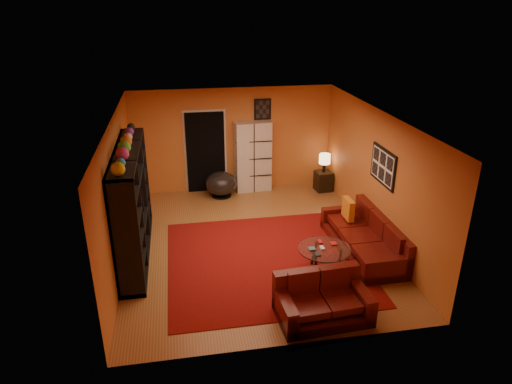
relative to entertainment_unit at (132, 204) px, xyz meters
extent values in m
plane|color=brown|center=(2.27, 0.00, -1.05)|extent=(6.00, 6.00, 0.00)
plane|color=white|center=(2.27, 0.00, 1.55)|extent=(6.00, 6.00, 0.00)
plane|color=#C66A2B|center=(2.27, 3.00, 0.25)|extent=(6.00, 0.00, 6.00)
plane|color=#C66A2B|center=(2.27, -3.00, 0.25)|extent=(6.00, 0.00, 6.00)
plane|color=#C66A2B|center=(-0.23, 0.00, 0.25)|extent=(0.00, 6.00, 6.00)
plane|color=#C66A2B|center=(4.78, 0.00, 0.25)|extent=(0.00, 6.00, 6.00)
cube|color=#610B0B|center=(2.38, -0.70, -1.04)|extent=(3.60, 3.60, 0.01)
cube|color=black|center=(1.57, 2.96, -0.03)|extent=(0.95, 0.10, 2.04)
cube|color=black|center=(4.75, -0.30, 0.55)|extent=(0.03, 1.00, 0.70)
cube|color=black|center=(3.02, 2.98, 1.00)|extent=(0.42, 0.03, 0.52)
cube|color=black|center=(0.00, 0.00, 0.00)|extent=(0.45, 3.00, 2.10)
imported|color=black|center=(0.05, 0.02, -0.08)|extent=(0.86, 0.11, 0.50)
cube|color=#480B09|center=(4.32, -0.68, -0.89)|extent=(0.99, 2.33, 0.32)
cube|color=#480B09|center=(4.71, -0.67, -0.62)|extent=(0.22, 2.32, 0.85)
cube|color=#480B09|center=(4.34, -1.74, -0.74)|extent=(0.95, 0.20, 0.62)
cube|color=#480B09|center=(4.31, 0.39, -0.74)|extent=(0.95, 0.20, 0.62)
cube|color=#480B09|center=(4.30, -1.33, -0.58)|extent=(0.74, 0.64, 0.12)
cube|color=#480B09|center=(4.29, -0.68, -0.58)|extent=(0.74, 0.64, 0.12)
cube|color=#480B09|center=(4.27, -0.03, -0.58)|extent=(0.74, 0.64, 0.12)
cube|color=#480B09|center=(2.93, -2.50, -0.89)|extent=(1.44, 0.92, 0.32)
cube|color=#480B09|center=(2.91, -2.17, -0.62)|extent=(1.40, 0.26, 0.85)
cube|color=#480B09|center=(3.53, -2.46, -0.74)|extent=(0.23, 0.85, 0.62)
cube|color=#480B09|center=(2.32, -2.54, -0.74)|extent=(0.23, 0.85, 0.62)
cube|color=#480B09|center=(3.19, -2.52, -0.58)|extent=(0.53, 0.64, 0.12)
cube|color=#480B09|center=(2.67, -2.56, -0.58)|extent=(0.53, 0.64, 0.12)
cube|color=orange|center=(4.22, -0.05, -0.42)|extent=(0.12, 0.42, 0.42)
cylinder|color=silver|center=(3.34, -1.25, -0.58)|extent=(0.94, 0.94, 0.02)
cylinder|color=black|center=(3.62, -1.31, -0.82)|extent=(0.05, 0.05, 0.45)
cylinder|color=black|center=(3.25, -0.97, -0.82)|extent=(0.05, 0.05, 0.45)
cylinder|color=black|center=(3.15, -1.47, -0.82)|extent=(0.05, 0.05, 0.45)
cube|color=silver|center=(2.75, 2.80, -0.16)|extent=(0.92, 0.46, 1.79)
cylinder|color=black|center=(1.90, 2.50, -1.03)|extent=(0.44, 0.44, 0.03)
cylinder|color=black|center=(1.90, 2.50, -0.95)|extent=(0.06, 0.06, 0.15)
ellipsoid|color=#393332|center=(1.90, 2.50, -0.71)|extent=(0.78, 0.78, 0.58)
cube|color=black|center=(4.53, 2.44, -0.80)|extent=(0.43, 0.43, 0.50)
cylinder|color=black|center=(4.53, 2.44, -0.44)|extent=(0.08, 0.08, 0.23)
cylinder|color=#FBC78A|center=(4.53, 2.44, -0.20)|extent=(0.28, 0.28, 0.25)
camera|label=1|loc=(0.91, -7.98, 3.49)|focal=32.00mm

